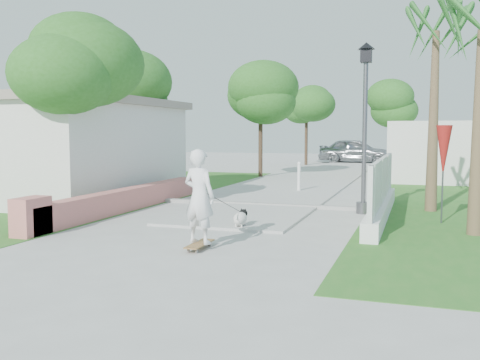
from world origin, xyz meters
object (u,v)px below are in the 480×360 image
at_px(dog, 241,218).
at_px(parked_car, 356,151).
at_px(skateboarder, 211,199).
at_px(bollard, 299,176).
at_px(street_lamp, 365,121).
at_px(patio_umbrella, 444,152).

height_order(dog, parked_car, parked_car).
bearing_deg(skateboarder, parked_car, -76.37).
distance_m(bollard, skateboarder, 9.14).
height_order(street_lamp, skateboarder, street_lamp).
relative_size(skateboarder, dog, 4.52).
distance_m(patio_umbrella, dog, 4.97).
height_order(skateboarder, parked_car, skateboarder).
bearing_deg(bollard, patio_umbrella, -50.09).
height_order(street_lamp, parked_car, street_lamp).
distance_m(bollard, parked_car, 19.10).
distance_m(street_lamp, dog, 4.49).
bearing_deg(dog, street_lamp, 52.49).
xyz_separation_m(bollard, dog, (0.34, -7.63, -0.35)).
bearing_deg(skateboarder, bollard, -75.61).
height_order(patio_umbrella, dog, patio_umbrella).
distance_m(street_lamp, patio_umbrella, 2.27).
distance_m(street_lamp, skateboarder, 5.48).
bearing_deg(patio_umbrella, parked_car, 100.85).
relative_size(bollard, dog, 1.71).
xyz_separation_m(street_lamp, bollard, (-2.70, 4.50, -1.84)).
relative_size(street_lamp, skateboarder, 1.54).
bearing_deg(bollard, dog, -87.43).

